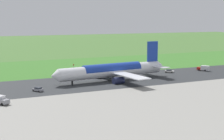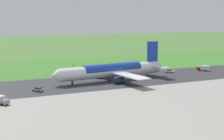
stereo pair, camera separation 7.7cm
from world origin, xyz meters
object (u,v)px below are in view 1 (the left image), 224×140
(service_car_followme, at_px, (38,89))
(service_truck_fuel, at_px, (204,68))
(no_stopping_sign, at_px, (74,66))
(service_car_ops, at_px, (169,71))
(airliner_main, at_px, (113,70))
(traffic_cone_orange, at_px, (66,68))
(service_truck_baggage, at_px, (0,100))

(service_car_followme, height_order, service_truck_fuel, service_truck_fuel)
(service_truck_fuel, height_order, no_stopping_sign, service_truck_fuel)
(service_car_followme, bearing_deg, service_car_ops, -166.88)
(airliner_main, relative_size, service_car_ops, 12.40)
(service_car_followme, xyz_separation_m, traffic_cone_orange, (-25.41, -48.78, -0.57))
(no_stopping_sign, bearing_deg, traffic_cone_orange, -5.90)
(service_car_followme, bearing_deg, traffic_cone_orange, -117.52)
(service_car_followme, height_order, traffic_cone_orange, service_car_followme)
(traffic_cone_orange, bearing_deg, service_truck_fuel, 149.54)
(service_truck_fuel, xyz_separation_m, no_stopping_sign, (56.30, -35.16, -0.07))
(service_truck_baggage, bearing_deg, no_stopping_sign, -125.70)
(service_truck_baggage, relative_size, service_truck_fuel, 0.99)
(airliner_main, height_order, service_car_ops, airliner_main)
(service_car_ops, bearing_deg, no_stopping_sign, -41.12)
(service_car_followme, height_order, no_stopping_sign, no_stopping_sign)
(service_truck_baggage, xyz_separation_m, traffic_cone_orange, (-39.95, -61.93, -1.13))
(airliner_main, height_order, service_car_followme, airliner_main)
(airliner_main, distance_m, service_truck_fuel, 52.66)
(service_car_ops, height_order, traffic_cone_orange, service_car_ops)
(service_car_followme, distance_m, no_stopping_sign, 56.71)
(service_truck_baggage, height_order, service_truck_fuel, same)
(service_car_followme, distance_m, service_truck_fuel, 86.96)
(service_truck_baggage, relative_size, traffic_cone_orange, 11.04)
(airliner_main, height_order, traffic_cone_orange, airliner_main)
(service_truck_baggage, height_order, service_car_followme, service_truck_baggage)
(service_truck_fuel, relative_size, no_stopping_sign, 2.78)
(airliner_main, height_order, no_stopping_sign, airliner_main)
(service_truck_baggage, distance_m, service_truck_fuel, 103.88)
(service_truck_baggage, bearing_deg, traffic_cone_orange, -122.82)
(service_truck_baggage, xyz_separation_m, service_car_ops, (-81.65, -28.79, -0.56))
(service_car_ops, distance_m, no_stopping_sign, 49.73)
(service_car_followme, xyz_separation_m, service_truck_fuel, (-85.95, -13.18, 0.56))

